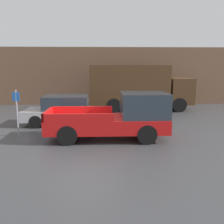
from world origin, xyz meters
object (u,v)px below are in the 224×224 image
parking_sign (17,110)px  newspaper_box (108,99)px  pickup_truck (119,117)px  car (65,110)px  delivery_truck (137,86)px

parking_sign → newspaper_box: size_ratio=2.17×
pickup_truck → car: pickup_truck is taller
pickup_truck → newspaper_box: 10.15m
pickup_truck → parking_sign: parking_sign is taller
car → newspaper_box: bearing=70.1°
delivery_truck → parking_sign: bearing=-133.0°
newspaper_box → parking_sign: bearing=-114.7°
newspaper_box → pickup_truck: bearing=-88.6°
delivery_truck → car: bearing=-135.9°
parking_sign → newspaper_box: 10.57m
car → parking_sign: (-1.81, -2.42, 0.41)m
delivery_truck → parking_sign: (-6.48, -6.95, -0.56)m
parking_sign → delivery_truck: bearing=47.0°
delivery_truck → newspaper_box: size_ratio=7.52×
car → newspaper_box: car is taller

